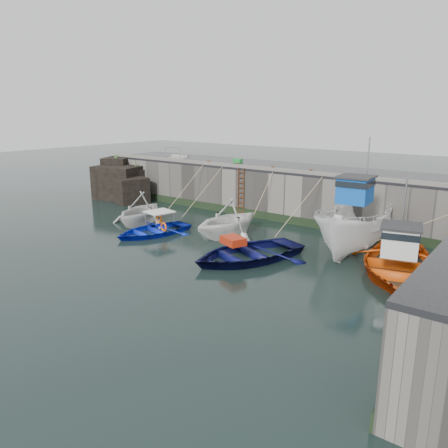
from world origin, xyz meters
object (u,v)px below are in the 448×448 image
Objects in this scene: boat_near_blue at (153,234)px; boat_near_navy at (247,259)px; boat_near_blacktrim at (228,236)px; fish_crate at (238,161)px; bollard_d at (311,172)px; bollard_c at (273,168)px; boat_far_orange at (398,263)px; bollard_e at (364,177)px; bollard_a at (209,162)px; boat_far_white at (356,227)px; ladder at (241,192)px; bollard_b at (238,165)px; boat_near_white at (141,224)px.

boat_near_navy is (6.75, -0.35, 0.00)m from boat_near_blue.
fish_crate is (-4.23, 6.89, 3.30)m from boat_near_blacktrim.
bollard_c is at bearing 180.00° from bollard_d.
boat_near_blue is at bearing 175.40° from boat_far_orange.
fish_crate is 7.17m from bollard_d.
boat_near_blue is 12.20m from bollard_e.
boat_far_orange is at bearing -31.01° from fish_crate.
bollard_a is (-0.96, -2.16, 0.00)m from fish_crate.
boat_near_blue is 9.94m from bollard_d.
boat_far_white is 12.41m from bollard_a.
fish_crate is (-13.55, 7.04, 2.87)m from boat_far_orange.
boat_far_white is 5.47m from bollard_d.
fish_crate is at bearing 162.43° from bollard_d.
ladder is at bearing 121.86° from boat_near_blacktrim.
bollard_b and bollard_d have the same top height.
fish_crate reaches higher than boat_near_blacktrim.
fish_crate reaches higher than ladder.
bollard_b is (1.54, -2.16, 0.00)m from fish_crate.
bollard_d is at bearing 129.95° from boat_far_orange.
ladder is 11.43× the size of bollard_b.
boat_far_white reaches higher than ladder.
boat_near_white is 2.56m from boat_near_blue.
boat_near_blacktrim is at bearing -63.49° from ladder.
boat_far_white is at bearing -36.69° from bollard_d.
bollard_c is at bearing 0.00° from bollard_a.
bollard_b is (-0.50, 0.34, 1.71)m from ladder.
fish_crate is (-10.89, 5.19, 2.08)m from boat_far_white.
boat_near_navy is 0.77× the size of boat_far_orange.
bollard_a is at bearing 161.81° from boat_far_white.
ladder is 5.32× the size of fish_crate.
boat_near_blue is at bearing -101.93° from ladder.
bollard_a is 11.00m from bollard_e.
ladder is at bearing 148.11° from boat_near_navy.
bollard_b is (2.50, 0.00, 0.00)m from bollard_a.
bollard_a is at bearing 159.44° from boat_near_navy.
boat_near_blue is at bearing -44.21° from boat_near_white.
fish_crate is 2.37m from bollard_a.
boat_near_white is 12.93m from boat_far_white.
bollard_a is at bearing 143.03° from boat_near_blacktrim.
boat_far_orange reaches higher than boat_near_white.
boat_far_white reaches higher than bollard_a.
bollard_d is at bearing 180.00° from bollard_e.
ladder is at bearing -177.60° from bollard_e.
bollard_b is (-9.36, 3.02, 2.08)m from boat_far_white.
bollard_b is at bearing 158.21° from boat_far_white.
boat_far_orange is 26.43× the size of bollard_a.
boat_far_orange reaches higher than boat_near_blacktrim.
boat_near_blacktrim is at bearing 160.87° from boat_near_navy.
boat_near_blue is at bearing -142.09° from boat_near_blacktrim.
bollard_e is at bearing 101.93° from boat_far_white.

